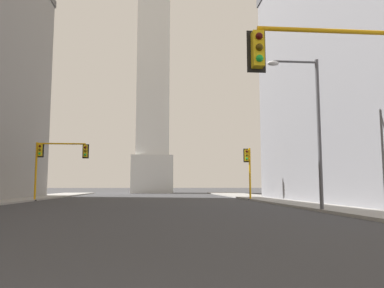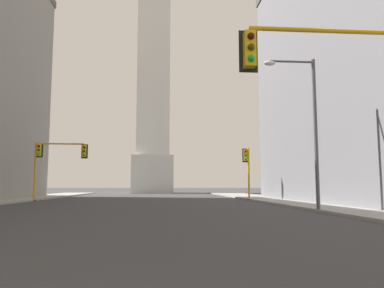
{
  "view_description": "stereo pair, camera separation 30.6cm",
  "coord_description": "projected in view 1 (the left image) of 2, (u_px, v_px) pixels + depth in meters",
  "views": [
    {
      "loc": [
        1.33,
        -1.81,
        1.41
      ],
      "look_at": [
        6.12,
        53.59,
        7.55
      ],
      "focal_mm": 35.0,
      "sensor_mm": 36.0,
      "label": 1
    },
    {
      "loc": [
        1.63,
        -1.84,
        1.41
      ],
      "look_at": [
        6.12,
        53.59,
        7.55
      ],
      "focal_mm": 35.0,
      "sensor_mm": 36.0,
      "label": 2
    }
  ],
  "objects": [
    {
      "name": "street_lamp",
      "position": [
        311.0,
        117.0,
        20.2
      ],
      "size": [
        2.86,
        0.36,
        8.28
      ],
      "color": "#4C4C51",
      "rests_on": "ground_plane"
    },
    {
      "name": "traffic_light_near_right",
      "position": [
        365.0,
        75.0,
        11.5
      ],
      "size": [
        5.65,
        0.5,
        6.26
      ],
      "color": "orange",
      "rests_on": "ground_plane"
    },
    {
      "name": "obelisk",
      "position": [
        154.0,
        33.0,
        71.08
      ],
      "size": [
        7.36,
        7.36,
        63.63
      ],
      "color": "silver",
      "rests_on": "ground_plane"
    },
    {
      "name": "traffic_light_mid_left",
      "position": [
        55.0,
        156.0,
        34.09
      ],
      "size": [
        4.82,
        0.51,
        5.3
      ],
      "color": "orange",
      "rests_on": "ground_plane"
    },
    {
      "name": "traffic_light_mid_right",
      "position": [
        248.0,
        166.0,
        35.7
      ],
      "size": [
        0.76,
        0.52,
        4.96
      ],
      "color": "orange",
      "rests_on": "ground_plane"
    },
    {
      "name": "sidewalk_right",
      "position": [
        314.0,
        204.0,
        26.43
      ],
      "size": [
        5.0,
        80.26,
        0.15
      ],
      "primitive_type": "cube",
      "color": "gray",
      "rests_on": "ground_plane"
    }
  ]
}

